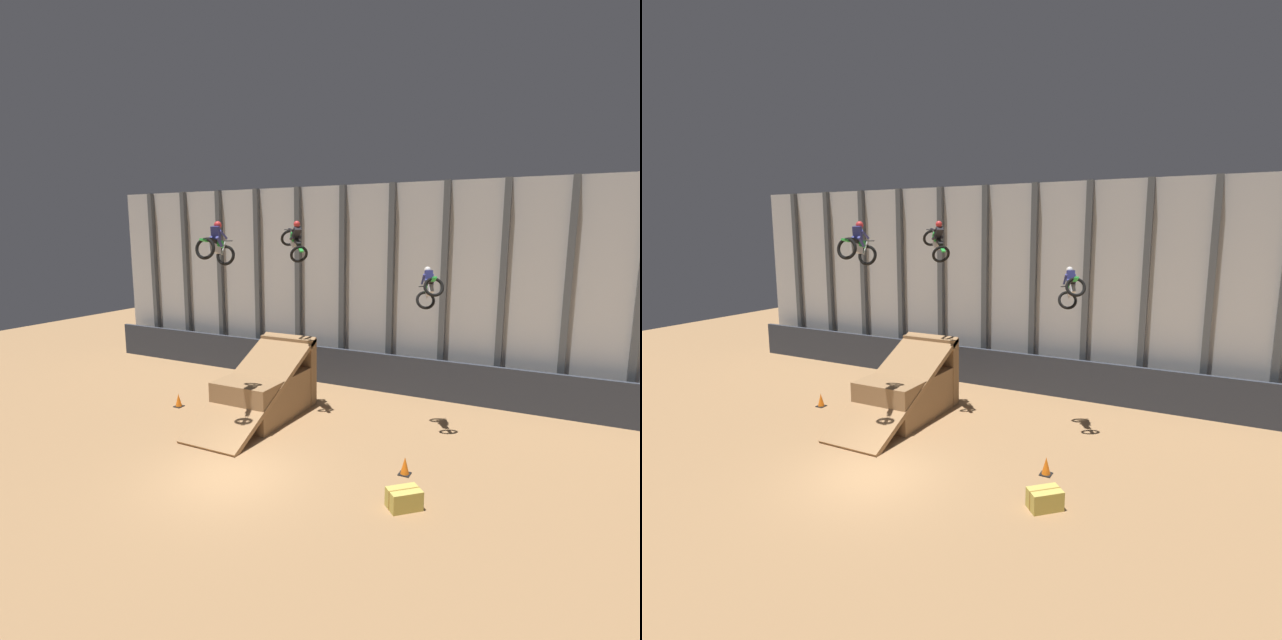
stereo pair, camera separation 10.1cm
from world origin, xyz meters
TOP-DOWN VIEW (x-y plane):
  - ground_plane at (0.00, 0.00)m, footprint 60.00×60.00m
  - arena_back_wall at (-0.00, 11.24)m, footprint 32.00×0.40m
  - lower_barrier at (0.00, 10.13)m, footprint 31.36×0.20m
  - dirt_ramp at (-1.97, 5.20)m, footprint 2.57×6.09m
  - rider_bike_left_air at (-1.97, 2.14)m, footprint 0.98×1.77m
  - rider_bike_center_air at (-1.00, 5.88)m, footprint 1.73×1.67m
  - rider_bike_right_air at (4.36, 6.37)m, footprint 1.42×1.82m
  - traffic_cone_near_ramp at (-5.88, 4.08)m, footprint 0.36×0.36m
  - traffic_cone_arena_edge at (4.79, 2.61)m, footprint 0.36×0.36m
  - hay_bale_trackside at (5.37, 0.72)m, footprint 1.07×1.05m

SIDE VIEW (x-z plane):
  - ground_plane at x=0.00m, z-range 0.00..0.00m
  - hay_bale_trackside at x=5.37m, z-range -0.01..0.57m
  - traffic_cone_near_ramp at x=-5.88m, z-range -0.01..0.57m
  - traffic_cone_arena_edge at x=4.79m, z-range -0.01..0.57m
  - lower_barrier at x=0.00m, z-range 0.00..1.85m
  - dirt_ramp at x=-1.97m, z-range -0.51..2.61m
  - arena_back_wall at x=0.00m, z-range 0.00..9.77m
  - rider_bike_right_air at x=4.36m, z-range 4.67..6.35m
  - rider_bike_left_air at x=-1.97m, z-range 6.28..7.86m
  - rider_bike_center_air at x=-1.00m, z-range 6.32..8.01m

